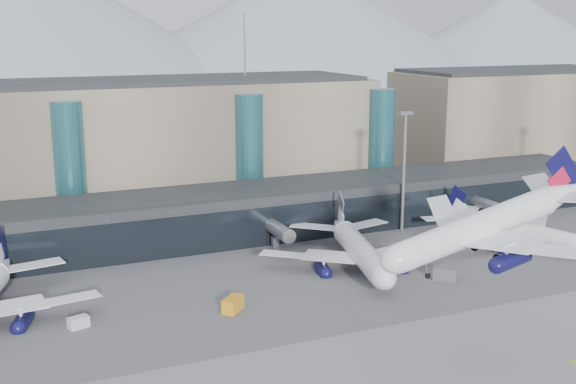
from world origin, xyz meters
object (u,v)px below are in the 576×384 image
at_px(veh_c, 445,274).
at_px(hero_jet, 496,215).
at_px(lightmast_mid, 404,165).
at_px(jet_parked_right, 504,222).
at_px(veh_h, 233,304).
at_px(veh_g, 427,238).
at_px(jet_parked_mid, 356,240).
at_px(veh_a, 78,322).
at_px(veh_d, 479,220).

bearing_deg(veh_c, hero_jet, -73.71).
relative_size(lightmast_mid, jet_parked_right, 0.74).
bearing_deg(lightmast_mid, veh_h, -149.66).
bearing_deg(veh_g, jet_parked_mid, -97.97).
relative_size(jet_parked_mid, veh_g, 17.73).
bearing_deg(veh_g, veh_c, -53.23).
bearing_deg(lightmast_mid, jet_parked_right, -48.01).
relative_size(jet_parked_mid, veh_c, 9.59).
relative_size(hero_jet, veh_a, 10.88).
bearing_deg(veh_c, jet_parked_mid, 168.07).
distance_m(lightmast_mid, veh_d, 23.48).
distance_m(hero_jet, veh_d, 74.36).
height_order(hero_jet, veh_a, hero_jet).
distance_m(veh_g, veh_h, 52.36).
bearing_deg(veh_a, hero_jet, -52.72).
distance_m(jet_parked_mid, jet_parked_right, 34.15).
height_order(jet_parked_mid, veh_d, jet_parked_mid).
relative_size(jet_parked_right, veh_c, 8.68).
bearing_deg(lightmast_mid, jet_parked_mid, -141.46).
xyz_separation_m(veh_a, veh_g, (71.38, 16.16, -0.19)).
relative_size(veh_d, veh_g, 1.32).
bearing_deg(veh_a, veh_c, -21.13).
xyz_separation_m(jet_parked_mid, veh_d, (39.08, 13.97, -3.81)).
bearing_deg(veh_c, veh_g, 106.23).
bearing_deg(hero_jet, veh_d, 53.58).
distance_m(hero_jet, veh_c, 37.63).
xyz_separation_m(veh_g, veh_h, (-48.69, -19.26, 0.47)).
bearing_deg(veh_g, jet_parked_right, 38.23).
bearing_deg(veh_h, veh_g, -23.67).
height_order(hero_jet, jet_parked_right, hero_jet).
bearing_deg(veh_d, veh_a, 163.76).
bearing_deg(hero_jet, jet_parked_mid, 84.92).
relative_size(veh_a, veh_g, 1.36).
bearing_deg(veh_g, lightmast_mid, 154.50).
height_order(jet_parked_mid, veh_a, jet_parked_mid).
relative_size(lightmast_mid, hero_jet, 0.81).
xyz_separation_m(lightmast_mid, jet_parked_mid, (-20.05, -15.97, -9.80)).
distance_m(veh_d, veh_g, 20.16).
bearing_deg(jet_parked_mid, veh_c, -130.56).
bearing_deg(veh_a, veh_g, -4.06).
distance_m(veh_c, veh_g, 23.22).
bearing_deg(veh_c, veh_a, -141.49).
bearing_deg(jet_parked_right, veh_g, 48.26).
distance_m(jet_parked_right, veh_a, 85.90).
relative_size(veh_c, veh_g, 1.85).
relative_size(jet_parked_mid, veh_d, 13.42).
relative_size(jet_parked_right, veh_g, 16.06).
xyz_separation_m(jet_parked_mid, veh_h, (-28.46, -12.42, -3.52)).
xyz_separation_m(veh_a, veh_d, (90.23, 23.30, -0.01)).
bearing_deg(jet_parked_right, veh_c, 103.74).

